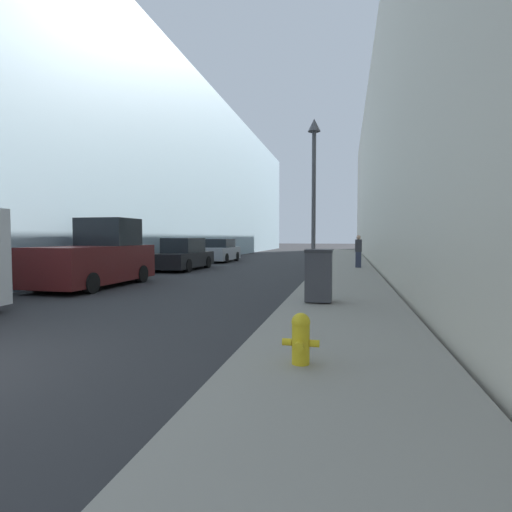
{
  "coord_description": "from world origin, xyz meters",
  "views": [
    {
      "loc": [
        5.44,
        -3.41,
        1.7
      ],
      "look_at": [
        0.58,
        18.05,
        0.65
      ],
      "focal_mm": 28.0,
      "sensor_mm": 36.0,
      "label": 1
    }
  ],
  "objects_px": {
    "lamppost": "(314,180)",
    "trash_bin": "(319,275)",
    "parked_sedan_near": "(184,255)",
    "fire_hydrant": "(301,337)",
    "pedestrian_on_sidewalk": "(358,251)",
    "pickup_truck": "(97,258)",
    "parked_sedan_far": "(220,251)"
  },
  "relations": [
    {
      "from": "lamppost",
      "to": "trash_bin",
      "type": "bearing_deg",
      "value": -83.85
    },
    {
      "from": "lamppost",
      "to": "parked_sedan_near",
      "type": "bearing_deg",
      "value": 146.03
    },
    {
      "from": "fire_hydrant",
      "to": "lamppost",
      "type": "height_order",
      "value": "lamppost"
    },
    {
      "from": "parked_sedan_near",
      "to": "pedestrian_on_sidewalk",
      "type": "relative_size",
      "value": 2.78
    },
    {
      "from": "trash_bin",
      "to": "lamppost",
      "type": "bearing_deg",
      "value": 96.15
    },
    {
      "from": "fire_hydrant",
      "to": "pickup_truck",
      "type": "relative_size",
      "value": 0.13
    },
    {
      "from": "lamppost",
      "to": "pedestrian_on_sidewalk",
      "type": "height_order",
      "value": "lamppost"
    },
    {
      "from": "trash_bin",
      "to": "pedestrian_on_sidewalk",
      "type": "relative_size",
      "value": 0.77
    },
    {
      "from": "pickup_truck",
      "to": "trash_bin",
      "type": "bearing_deg",
      "value": -17.71
    },
    {
      "from": "parked_sedan_near",
      "to": "parked_sedan_far",
      "type": "xyz_separation_m",
      "value": [
        -0.21,
        6.77,
        -0.02
      ]
    },
    {
      "from": "lamppost",
      "to": "parked_sedan_near",
      "type": "relative_size",
      "value": 1.25
    },
    {
      "from": "pickup_truck",
      "to": "parked_sedan_far",
      "type": "relative_size",
      "value": 1.13
    },
    {
      "from": "trash_bin",
      "to": "pickup_truck",
      "type": "distance_m",
      "value": 8.11
    },
    {
      "from": "lamppost",
      "to": "parked_sedan_far",
      "type": "bearing_deg",
      "value": 122.25
    },
    {
      "from": "pedestrian_on_sidewalk",
      "to": "lamppost",
      "type": "bearing_deg",
      "value": -104.86
    },
    {
      "from": "trash_bin",
      "to": "parked_sedan_far",
      "type": "distance_m",
      "value": 18.16
    },
    {
      "from": "lamppost",
      "to": "parked_sedan_near",
      "type": "height_order",
      "value": "lamppost"
    },
    {
      "from": "parked_sedan_near",
      "to": "fire_hydrant",
      "type": "bearing_deg",
      "value": -61.95
    },
    {
      "from": "pedestrian_on_sidewalk",
      "to": "fire_hydrant",
      "type": "bearing_deg",
      "value": -94.02
    },
    {
      "from": "parked_sedan_near",
      "to": "parked_sedan_far",
      "type": "distance_m",
      "value": 6.78
    },
    {
      "from": "fire_hydrant",
      "to": "pickup_truck",
      "type": "height_order",
      "value": "pickup_truck"
    },
    {
      "from": "parked_sedan_far",
      "to": "pedestrian_on_sidewalk",
      "type": "height_order",
      "value": "pedestrian_on_sidewalk"
    },
    {
      "from": "pickup_truck",
      "to": "pedestrian_on_sidewalk",
      "type": "height_order",
      "value": "pickup_truck"
    },
    {
      "from": "fire_hydrant",
      "to": "parked_sedan_near",
      "type": "relative_size",
      "value": 0.14
    },
    {
      "from": "trash_bin",
      "to": "parked_sedan_far",
      "type": "relative_size",
      "value": 0.29
    },
    {
      "from": "trash_bin",
      "to": "parked_sedan_near",
      "type": "xyz_separation_m",
      "value": [
        -7.59,
        9.62,
        -0.03
      ]
    },
    {
      "from": "parked_sedan_near",
      "to": "parked_sedan_far",
      "type": "height_order",
      "value": "parked_sedan_near"
    },
    {
      "from": "fire_hydrant",
      "to": "parked_sedan_far",
      "type": "bearing_deg",
      "value": 110.44
    },
    {
      "from": "trash_bin",
      "to": "pickup_truck",
      "type": "height_order",
      "value": "pickup_truck"
    },
    {
      "from": "parked_sedan_near",
      "to": "pedestrian_on_sidewalk",
      "type": "bearing_deg",
      "value": 12.44
    },
    {
      "from": "trash_bin",
      "to": "pedestrian_on_sidewalk",
      "type": "bearing_deg",
      "value": 83.8
    },
    {
      "from": "trash_bin",
      "to": "pickup_truck",
      "type": "bearing_deg",
      "value": 162.29
    }
  ]
}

